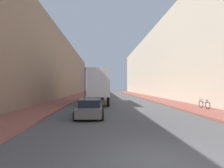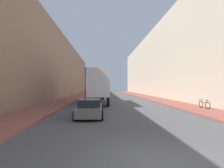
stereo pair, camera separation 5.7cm
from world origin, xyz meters
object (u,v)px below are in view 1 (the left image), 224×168
at_px(semi_truck, 99,86).
at_px(traffic_signal_gantry, 92,76).
at_px(parked_bicycle, 204,104).
at_px(sedan_car, 90,108).

relative_size(semi_truck, traffic_signal_gantry, 1.73).
height_order(semi_truck, parked_bicycle, semi_truck).
relative_size(sedan_car, parked_bicycle, 2.63).
bearing_deg(traffic_signal_gantry, semi_truck, -83.11).
bearing_deg(parked_bicycle, semi_truck, 143.09).
xyz_separation_m(traffic_signal_gantry, parked_bicycle, (11.95, -23.12, -4.11)).
xyz_separation_m(sedan_car, parked_bicycle, (10.55, 2.74, -0.10)).
bearing_deg(parked_bicycle, traffic_signal_gantry, 117.33).
xyz_separation_m(sedan_car, traffic_signal_gantry, (-1.40, 25.87, 4.02)).
xyz_separation_m(semi_truck, traffic_signal_gantry, (-1.88, 15.56, 2.29)).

